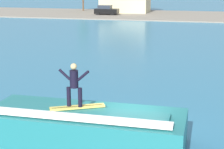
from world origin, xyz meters
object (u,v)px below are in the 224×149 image
surfboard (77,107)px  surfer (74,83)px  car_near_shore (106,10)px  wave_crest (85,128)px

surfboard → surfer: size_ratio=1.21×
surfboard → car_near_shore: (-13.30, 54.02, -0.60)m
wave_crest → surfboard: size_ratio=3.78×
car_near_shore → surfer: bearing=-76.3°
surfboard → surfer: 0.97m
surfer → car_near_shore: (-13.20, 54.05, -1.57)m
surfboard → car_near_shore: size_ratio=0.48×
wave_crest → surfboard: 0.88m
wave_crest → car_near_shore: bearing=104.1°
surfer → car_near_shore: size_ratio=0.40×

